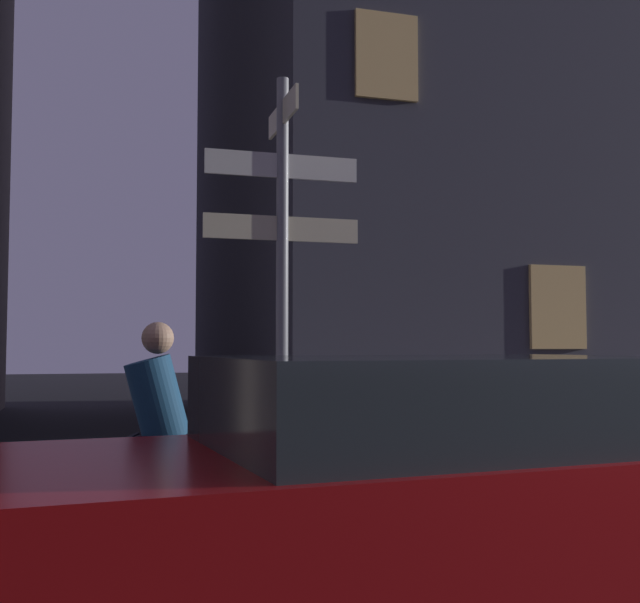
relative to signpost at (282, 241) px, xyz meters
The scene contains 4 objects.
sidewalk_kerb 2.90m from the signpost, 47.17° to the left, with size 40.00×3.47×0.14m, color gray.
signpost is the anchor object (origin of this frame).
car_side_parked 4.19m from the signpost, 95.86° to the right, with size 4.78×2.19×1.39m.
cyclist 2.92m from the signpost, 126.22° to the right, with size 1.82×0.32×1.61m.
Camera 1 is at (-2.89, -1.78, 1.45)m, focal length 43.07 mm.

